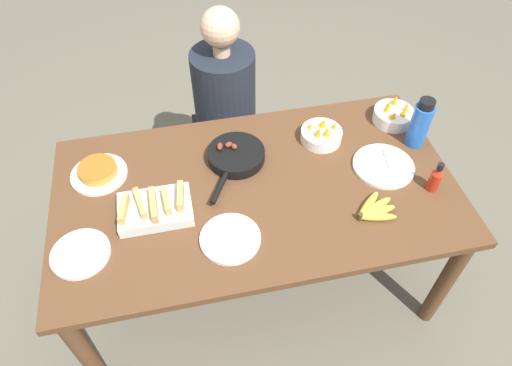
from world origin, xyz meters
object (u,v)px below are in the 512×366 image
object	(u,v)px
water_bottle	(420,124)
person_figure	(226,124)
empty_plate_near_front	(383,166)
empty_plate_far_left	(230,239)
melon_tray	(155,208)
frittata_plate_center	(98,172)
empty_plate_far_right	(81,254)
hot_sauce_bottle	(435,178)
banana_bunch	(374,210)
skillet	(236,156)
fruit_bowl_citrus	(321,134)
fruit_bowl_mango	(393,115)

from	to	relation	value
water_bottle	person_figure	bearing A→B (deg)	143.86
empty_plate_near_front	empty_plate_far_left	world-z (taller)	same
melon_tray	water_bottle	bearing A→B (deg)	8.06
frittata_plate_center	empty_plate_far_right	world-z (taller)	frittata_plate_center
water_bottle	hot_sauce_bottle	world-z (taller)	water_bottle
water_bottle	hot_sauce_bottle	xyz separation A→B (m)	(-0.05, -0.28, -0.05)
frittata_plate_center	empty_plate_far_right	size ratio (longest dim) A/B	1.09
banana_bunch	melon_tray	world-z (taller)	melon_tray
melon_tray	empty_plate_near_front	world-z (taller)	melon_tray
banana_bunch	empty_plate_far_left	xyz separation A→B (m)	(-0.58, -0.01, -0.01)
frittata_plate_center	hot_sauce_bottle	size ratio (longest dim) A/B	1.62
skillet	person_figure	distance (m)	0.58
fruit_bowl_citrus	fruit_bowl_mango	bearing A→B (deg)	8.50
banana_bunch	melon_tray	bearing A→B (deg)	168.17
empty_plate_near_front	person_figure	distance (m)	0.94
banana_bunch	fruit_bowl_citrus	bearing A→B (deg)	99.74
banana_bunch	fruit_bowl_citrus	xyz separation A→B (m)	(-0.08, 0.45, 0.02)
empty_plate_near_front	fruit_bowl_citrus	world-z (taller)	fruit_bowl_citrus
empty_plate_near_front	hot_sauce_bottle	distance (m)	0.23
fruit_bowl_citrus	water_bottle	distance (m)	0.43
fruit_bowl_mango	person_figure	xyz separation A→B (m)	(-0.75, 0.41, -0.27)
empty_plate_far_left	person_figure	bearing A→B (deg)	82.09
melon_tray	skillet	distance (m)	0.43
empty_plate_near_front	person_figure	size ratio (longest dim) A/B	0.23
empty_plate_far_left	person_figure	distance (m)	0.97
empty_plate_far_right	hot_sauce_bottle	bearing A→B (deg)	1.21
fruit_bowl_mango	skillet	bearing A→B (deg)	-172.40
skillet	empty_plate_far_right	distance (m)	0.75
hot_sauce_bottle	person_figure	world-z (taller)	person_figure
empty_plate_near_front	fruit_bowl_mango	world-z (taller)	fruit_bowl_mango
skillet	water_bottle	distance (m)	0.83
banana_bunch	water_bottle	xyz separation A→B (m)	(0.33, 0.35, 0.10)
person_figure	banana_bunch	bearing A→B (deg)	-63.79
fruit_bowl_mango	empty_plate_far_right	bearing A→B (deg)	-161.93
empty_plate_far_right	fruit_bowl_mango	world-z (taller)	fruit_bowl_mango
banana_bunch	frittata_plate_center	xyz separation A→B (m)	(-1.08, 0.44, 0.01)
skillet	empty_plate_far_right	xyz separation A→B (m)	(-0.65, -0.36, -0.02)
person_figure	empty_plate_near_front	bearing A→B (deg)	-49.50
empty_plate_far_right	person_figure	world-z (taller)	person_figure
melon_tray	fruit_bowl_citrus	world-z (taller)	fruit_bowl_citrus
empty_plate_far_right	fruit_bowl_citrus	size ratio (longest dim) A/B	1.17
person_figure	empty_plate_far_left	bearing A→B (deg)	-97.91
melon_tray	hot_sauce_bottle	size ratio (longest dim) A/B	1.95
frittata_plate_center	person_figure	world-z (taller)	person_figure
fruit_bowl_citrus	frittata_plate_center	bearing A→B (deg)	-179.05
banana_bunch	fruit_bowl_mango	bearing A→B (deg)	59.69
banana_bunch	skillet	size ratio (longest dim) A/B	0.46
frittata_plate_center	empty_plate_far_left	distance (m)	0.66
empty_plate_near_front	fruit_bowl_mango	xyz separation A→B (m)	(0.16, 0.28, 0.03)
banana_bunch	person_figure	size ratio (longest dim) A/B	0.15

